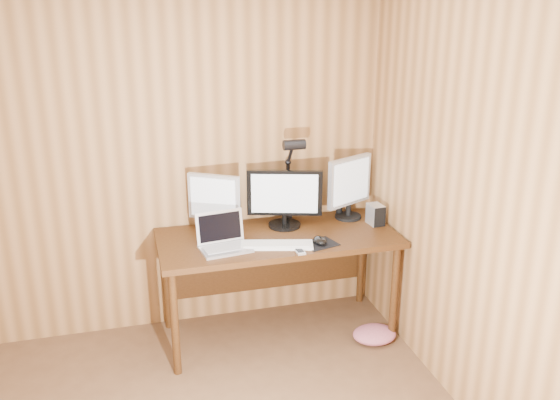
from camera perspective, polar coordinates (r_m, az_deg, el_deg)
name	(u,v)px	position (r m, az deg, el deg)	size (l,w,h in m)	color
room_shell	(144,301)	(2.18, -12.96, -9.44)	(4.00, 4.00, 4.00)	brown
desk	(275,248)	(4.10, -0.45, -4.65)	(1.60, 0.70, 0.75)	#3D210C
monitor_center	(285,198)	(4.07, 0.44, 0.20)	(0.51, 0.23, 0.41)	black
monitor_left	(214,202)	(3.99, -6.37, -0.18)	(0.32, 0.22, 0.41)	black
monitor_right	(349,186)	(4.25, 6.70, 1.38)	(0.38, 0.21, 0.45)	black
laptop	(223,239)	(3.80, -5.51, -3.79)	(0.34, 0.28, 0.22)	silver
keyboard	(277,245)	(3.81, -0.30, -4.34)	(0.48, 0.25, 0.02)	white
mousepad	(320,244)	(3.86, 3.86, -4.22)	(0.21, 0.17, 0.00)	black
mouse	(320,241)	(3.85, 3.87, -3.91)	(0.07, 0.12, 0.04)	black
hard_drive	(376,215)	(4.21, 9.19, -1.39)	(0.10, 0.14, 0.14)	silver
phone	(300,251)	(3.73, 1.91, -4.95)	(0.05, 0.10, 0.01)	silver
speaker	(339,208)	(4.36, 5.72, -0.75)	(0.05, 0.05, 0.11)	black
desk_lamp	(291,167)	(4.10, 1.09, 3.18)	(0.15, 0.21, 0.65)	black
fabric_pile	(374,334)	(4.27, 9.07, -12.65)	(0.31, 0.25, 0.10)	#B55767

